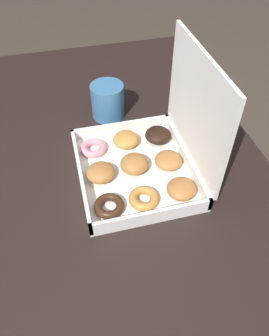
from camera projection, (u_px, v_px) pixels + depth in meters
ground_plane at (128, 291)px, 1.38m from camera, size 8.00×8.00×0.00m
dining_table at (125, 191)px, 0.90m from camera, size 1.29×0.71×0.78m
donut_box at (150, 154)px, 0.77m from camera, size 0.31×0.27×0.29m
coffee_mug at (106, 101)px, 0.92m from camera, size 0.09×0.09×0.10m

